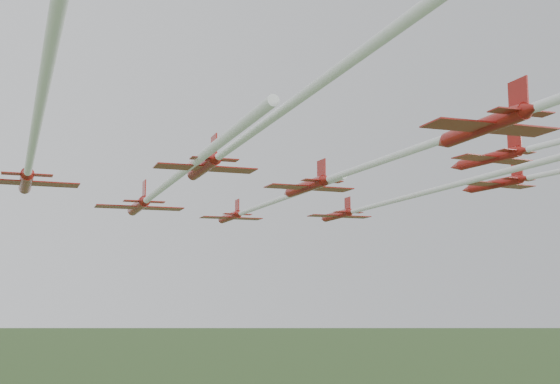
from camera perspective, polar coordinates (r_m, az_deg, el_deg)
jet_lead at (r=92.82m, az=-2.55°, el=-1.49°), size 14.53×43.25×2.64m
jet_row2_left at (r=70.40m, az=-10.06°, el=-0.04°), size 17.86×52.65×2.94m
jet_row2_right at (r=81.78m, az=8.02°, el=-1.01°), size 17.22×49.40×2.46m
jet_row3_left at (r=57.45m, az=-19.66°, el=2.46°), size 15.79×50.61×2.80m
jet_row3_mid at (r=63.69m, az=5.56°, el=1.62°), size 14.19×45.11×2.70m
jet_row4_left at (r=36.77m, az=0.84°, el=7.14°), size 20.99×65.74×2.35m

